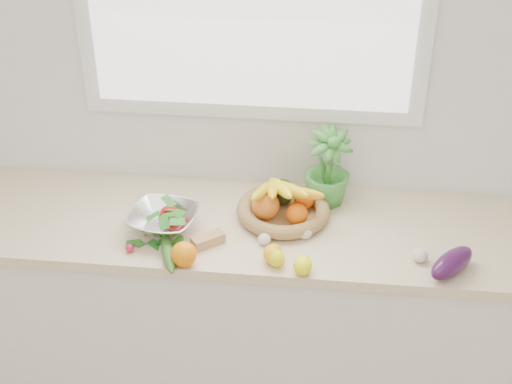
# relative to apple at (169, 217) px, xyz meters

# --- Properties ---
(back_wall) EXTENTS (4.50, 0.02, 2.70)m
(back_wall) POSITION_rel_apple_xyz_m (0.27, 0.36, 0.41)
(back_wall) COLOR white
(back_wall) RESTS_ON ground
(counter_cabinet) EXTENTS (2.20, 0.58, 0.86)m
(counter_cabinet) POSITION_rel_apple_xyz_m (0.27, 0.06, -0.51)
(counter_cabinet) COLOR silver
(counter_cabinet) RESTS_ON ground
(countertop) EXTENTS (2.24, 0.62, 0.04)m
(countertop) POSITION_rel_apple_xyz_m (0.27, 0.06, -0.06)
(countertop) COLOR beige
(countertop) RESTS_ON counter_cabinet
(orange_loose) EXTENTS (0.10, 0.10, 0.09)m
(orange_loose) POSITION_rel_apple_xyz_m (0.10, -0.22, 0.00)
(orange_loose) COLOR orange
(orange_loose) RESTS_ON countertop
(lemon_a) EXTENTS (0.08, 0.09, 0.07)m
(lemon_a) POSITION_rel_apple_xyz_m (0.40, -0.17, -0.01)
(lemon_a) COLOR #F2AA0D
(lemon_a) RESTS_ON countertop
(lemon_b) EXTENTS (0.07, 0.08, 0.06)m
(lemon_b) POSITION_rel_apple_xyz_m (0.51, -0.22, -0.01)
(lemon_b) COLOR #FFF70D
(lemon_b) RESTS_ON countertop
(lemon_c) EXTENTS (0.10, 0.10, 0.06)m
(lemon_c) POSITION_rel_apple_xyz_m (0.41, -0.19, -0.01)
(lemon_c) COLOR yellow
(lemon_c) RESTS_ON countertop
(apple) EXTENTS (0.11, 0.11, 0.08)m
(apple) POSITION_rel_apple_xyz_m (0.00, 0.00, 0.00)
(apple) COLOR #A90F0D
(apple) RESTS_ON countertop
(ginger) EXTENTS (0.12, 0.11, 0.04)m
(ginger) POSITION_rel_apple_xyz_m (0.16, -0.10, -0.02)
(ginger) COLOR tan
(ginger) RESTS_ON countertop
(garlic_a) EXTENTS (0.05, 0.05, 0.04)m
(garlic_a) POSITION_rel_apple_xyz_m (0.36, -0.07, -0.02)
(garlic_a) COLOR silver
(garlic_a) RESTS_ON countertop
(garlic_b) EXTENTS (0.07, 0.07, 0.05)m
(garlic_b) POSITION_rel_apple_xyz_m (0.50, -0.02, -0.02)
(garlic_b) COLOR silver
(garlic_b) RESTS_ON countertop
(garlic_c) EXTENTS (0.07, 0.07, 0.05)m
(garlic_c) POSITION_rel_apple_xyz_m (0.91, -0.11, -0.02)
(garlic_c) COLOR beige
(garlic_c) RESTS_ON countertop
(eggplant) EXTENTS (0.20, 0.21, 0.09)m
(eggplant) POSITION_rel_apple_xyz_m (1.01, -0.17, 0.00)
(eggplant) COLOR #350F3A
(eggplant) RESTS_ON countertop
(cucumber) EXTENTS (0.11, 0.23, 0.04)m
(cucumber) POSITION_rel_apple_xyz_m (0.04, -0.19, -0.02)
(cucumber) COLOR #2F5C1B
(cucumber) RESTS_ON countertop
(radish) EXTENTS (0.03, 0.03, 0.03)m
(radish) POSITION_rel_apple_xyz_m (-0.11, -0.17, -0.03)
(radish) COLOR #BA1736
(radish) RESTS_ON countertop
(potted_herb) EXTENTS (0.23, 0.23, 0.32)m
(potted_herb) POSITION_rel_apple_xyz_m (0.58, 0.24, 0.11)
(potted_herb) COLOR #3C8B32
(potted_herb) RESTS_ON countertop
(fruit_basket) EXTENTS (0.46, 0.46, 0.18)m
(fruit_basket) POSITION_rel_apple_xyz_m (0.41, 0.11, 0.01)
(fruit_basket) COLOR tan
(fruit_basket) RESTS_ON countertop
(colander_with_spinach) EXTENTS (0.28, 0.28, 0.13)m
(colander_with_spinach) POSITION_rel_apple_xyz_m (-0.02, -0.03, 0.02)
(colander_with_spinach) COLOR silver
(colander_with_spinach) RESTS_ON countertop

